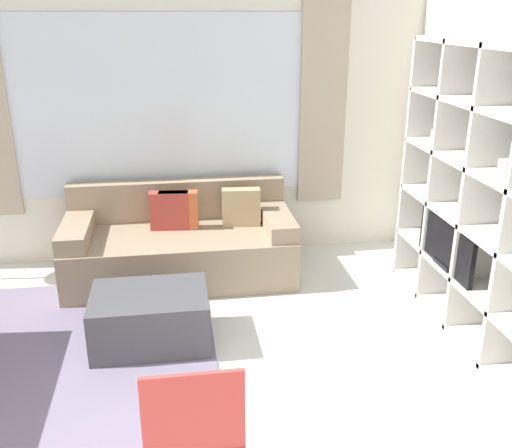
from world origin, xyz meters
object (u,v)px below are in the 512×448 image
ottoman (151,318)px  shelving_unit (489,199)px  folding_chair (194,423)px  couch_main (181,244)px

ottoman → shelving_unit: bearing=-3.3°
shelving_unit → folding_chair: shelving_unit is taller
shelving_unit → ottoman: shelving_unit is taller
shelving_unit → couch_main: 2.59m
couch_main → folding_chair: bearing=-90.0°
shelving_unit → folding_chair: 2.61m
couch_main → folding_chair: (0.00, -2.66, 0.22)m
couch_main → shelving_unit: bearing=-30.3°
ottoman → folding_chair: (0.25, -1.54, 0.32)m
shelving_unit → couch_main: size_ratio=1.05×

